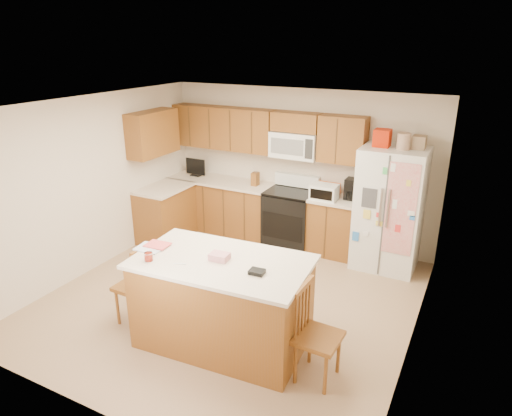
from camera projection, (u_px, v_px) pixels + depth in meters
The scene contains 9 objects.
ground at pixel (232, 298), 6.00m from camera, with size 4.50×4.50×0.00m, color tan.
room_shell at pixel (229, 195), 5.50m from camera, with size 4.60×4.60×2.52m.
cabinetry at pixel (233, 185), 7.60m from camera, with size 3.36×1.56×2.15m.
stove at pixel (290, 217), 7.45m from camera, with size 0.76×0.65×1.13m.
refrigerator at pixel (390, 208), 6.58m from camera, with size 0.90×0.79×2.04m.
island at pixel (223, 302), 4.98m from camera, with size 1.98×1.20×1.11m.
windsor_chair_left at pixel (138, 285), 5.37m from camera, with size 0.43×0.45×1.02m.
windsor_chair_back at pixel (248, 275), 5.71m from camera, with size 0.49×0.48×0.91m.
windsor_chair_right at pixel (316, 336), 4.45m from camera, with size 0.44×0.46×1.02m.
Camera 1 is at (2.66, -4.49, 3.21)m, focal length 32.00 mm.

